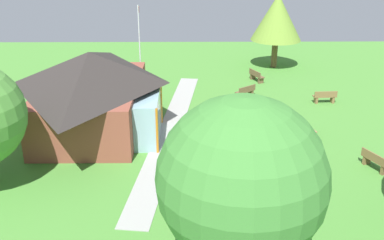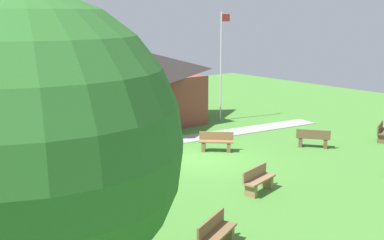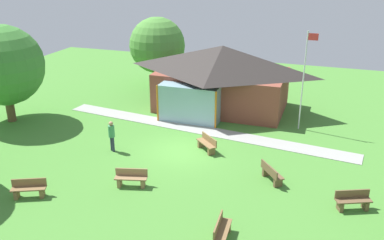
{
  "view_description": "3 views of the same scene",
  "coord_description": "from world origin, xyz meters",
  "px_view_note": "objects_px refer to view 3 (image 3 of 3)",
  "views": [
    {
      "loc": [
        -23.14,
        2.16,
        10.24
      ],
      "look_at": [
        -0.88,
        1.94,
        0.9
      ],
      "focal_mm": 41.71,
      "sensor_mm": 36.0,
      "label": 1
    },
    {
      "loc": [
        -12.47,
        -15.49,
        5.9
      ],
      "look_at": [
        0.44,
        1.09,
        1.41
      ],
      "focal_mm": 46.46,
      "sensor_mm": 36.0,
      "label": 2
    },
    {
      "loc": [
        7.25,
        -19.43,
        10.03
      ],
      "look_at": [
        0.03,
        1.64,
        1.21
      ],
      "focal_mm": 39.03,
      "sensor_mm": 36.0,
      "label": 3
    }
  ],
  "objects_px": {
    "bench_front_center": "(131,178)",
    "bench_mid_right": "(271,174)",
    "bench_rear_near_path": "(207,144)",
    "bench_front_left": "(29,189)",
    "tree_behind_pavilion_left": "(157,45)",
    "tree_west_hedge": "(3,65)",
    "pavilion": "(221,77)",
    "flagpole": "(304,77)",
    "visitor_strolling_lawn": "(112,134)",
    "bench_front_right": "(222,231)",
    "bench_lawn_far_right": "(353,201)"
  },
  "relations": [
    {
      "from": "bench_front_center",
      "to": "bench_mid_right",
      "type": "height_order",
      "value": "same"
    },
    {
      "from": "bench_rear_near_path",
      "to": "bench_front_left",
      "type": "distance_m",
      "value": 9.33
    },
    {
      "from": "bench_mid_right",
      "to": "tree_behind_pavilion_left",
      "type": "relative_size",
      "value": 0.26
    },
    {
      "from": "tree_behind_pavilion_left",
      "to": "tree_west_hedge",
      "type": "xyz_separation_m",
      "value": [
        -5.85,
        -10.45,
        0.36
      ]
    },
    {
      "from": "pavilion",
      "to": "tree_behind_pavilion_left",
      "type": "bearing_deg",
      "value": 149.15
    },
    {
      "from": "flagpole",
      "to": "visitor_strolling_lawn",
      "type": "distance_m",
      "value": 11.68
    },
    {
      "from": "bench_mid_right",
      "to": "bench_front_right",
      "type": "bearing_deg",
      "value": -50.0
    },
    {
      "from": "bench_front_right",
      "to": "pavilion",
      "type": "bearing_deg",
      "value": -167.87
    },
    {
      "from": "flagpole",
      "to": "tree_behind_pavilion_left",
      "type": "xyz_separation_m",
      "value": [
        -11.94,
        5.76,
        -0.0
      ]
    },
    {
      "from": "bench_front_center",
      "to": "bench_front_right",
      "type": "relative_size",
      "value": 1.03
    },
    {
      "from": "flagpole",
      "to": "bench_front_left",
      "type": "distance_m",
      "value": 16.2
    },
    {
      "from": "pavilion",
      "to": "flagpole",
      "type": "relative_size",
      "value": 1.58
    },
    {
      "from": "visitor_strolling_lawn",
      "to": "flagpole",
      "type": "bearing_deg",
      "value": -112.56
    },
    {
      "from": "tree_behind_pavilion_left",
      "to": "tree_west_hedge",
      "type": "bearing_deg",
      "value": -119.21
    },
    {
      "from": "tree_west_hedge",
      "to": "flagpole",
      "type": "bearing_deg",
      "value": 14.78
    },
    {
      "from": "flagpole",
      "to": "bench_rear_near_path",
      "type": "bearing_deg",
      "value": -132.87
    },
    {
      "from": "flagpole",
      "to": "bench_mid_right",
      "type": "height_order",
      "value": "flagpole"
    },
    {
      "from": "bench_lawn_far_right",
      "to": "visitor_strolling_lawn",
      "type": "relative_size",
      "value": 0.89
    },
    {
      "from": "flagpole",
      "to": "bench_mid_right",
      "type": "xyz_separation_m",
      "value": [
        -0.63,
        -7.04,
        -2.92
      ]
    },
    {
      "from": "bench_rear_near_path",
      "to": "tree_behind_pavilion_left",
      "type": "bearing_deg",
      "value": -12.04
    },
    {
      "from": "bench_front_right",
      "to": "bench_mid_right",
      "type": "relative_size",
      "value": 1.05
    },
    {
      "from": "bench_front_left",
      "to": "tree_behind_pavilion_left",
      "type": "distance_m",
      "value": 17.97
    },
    {
      "from": "bench_lawn_far_right",
      "to": "tree_behind_pavilion_left",
      "type": "distance_m",
      "value": 20.7
    },
    {
      "from": "bench_lawn_far_right",
      "to": "tree_behind_pavilion_left",
      "type": "bearing_deg",
      "value": -67.18
    },
    {
      "from": "bench_mid_right",
      "to": "tree_behind_pavilion_left",
      "type": "xyz_separation_m",
      "value": [
        -11.31,
        12.81,
        2.92
      ]
    },
    {
      "from": "flagpole",
      "to": "tree_west_hedge",
      "type": "relative_size",
      "value": 0.98
    },
    {
      "from": "bench_rear_near_path",
      "to": "bench_front_left",
      "type": "height_order",
      "value": "same"
    },
    {
      "from": "bench_front_right",
      "to": "tree_behind_pavilion_left",
      "type": "bearing_deg",
      "value": -153.65
    },
    {
      "from": "bench_front_center",
      "to": "bench_front_right",
      "type": "height_order",
      "value": "same"
    },
    {
      "from": "bench_front_left",
      "to": "bench_mid_right",
      "type": "relative_size",
      "value": 1.06
    },
    {
      "from": "bench_rear_near_path",
      "to": "visitor_strolling_lawn",
      "type": "relative_size",
      "value": 0.8
    },
    {
      "from": "bench_front_left",
      "to": "tree_west_hedge",
      "type": "distance_m",
      "value": 10.72
    },
    {
      "from": "flagpole",
      "to": "bench_front_left",
      "type": "relative_size",
      "value": 3.92
    },
    {
      "from": "visitor_strolling_lawn",
      "to": "tree_west_hedge",
      "type": "distance_m",
      "value": 9.0
    },
    {
      "from": "bench_front_left",
      "to": "tree_west_hedge",
      "type": "relative_size",
      "value": 0.25
    },
    {
      "from": "visitor_strolling_lawn",
      "to": "bench_front_center",
      "type": "bearing_deg",
      "value": 163.75
    },
    {
      "from": "pavilion",
      "to": "flagpole",
      "type": "xyz_separation_m",
      "value": [
        5.64,
        -2.0,
        1.02
      ]
    },
    {
      "from": "flagpole",
      "to": "pavilion",
      "type": "bearing_deg",
      "value": 160.45
    },
    {
      "from": "bench_mid_right",
      "to": "tree_west_hedge",
      "type": "height_order",
      "value": "tree_west_hedge"
    },
    {
      "from": "bench_lawn_far_right",
      "to": "tree_behind_pavilion_left",
      "type": "xyz_separation_m",
      "value": [
        -14.92,
        14.05,
        2.92
      ]
    },
    {
      "from": "bench_front_right",
      "to": "bench_lawn_far_right",
      "type": "distance_m",
      "value": 6.04
    },
    {
      "from": "bench_mid_right",
      "to": "bench_lawn_far_right",
      "type": "bearing_deg",
      "value": 33.17
    },
    {
      "from": "bench_rear_near_path",
      "to": "bench_mid_right",
      "type": "distance_m",
      "value": 4.45
    },
    {
      "from": "pavilion",
      "to": "visitor_strolling_lawn",
      "type": "xyz_separation_m",
      "value": [
        -3.75,
        -8.55,
        -1.28
      ]
    },
    {
      "from": "flagpole",
      "to": "tree_behind_pavilion_left",
      "type": "height_order",
      "value": "flagpole"
    },
    {
      "from": "bench_lawn_far_right",
      "to": "visitor_strolling_lawn",
      "type": "bearing_deg",
      "value": -31.89
    },
    {
      "from": "bench_mid_right",
      "to": "tree_west_hedge",
      "type": "xyz_separation_m",
      "value": [
        -17.15,
        2.35,
        3.28
      ]
    },
    {
      "from": "tree_behind_pavilion_left",
      "to": "bench_mid_right",
      "type": "bearing_deg",
      "value": -48.56
    },
    {
      "from": "bench_front_left",
      "to": "bench_front_right",
      "type": "distance_m",
      "value": 8.86
    },
    {
      "from": "bench_front_center",
      "to": "bench_front_right",
      "type": "bearing_deg",
      "value": 138.65
    }
  ]
}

